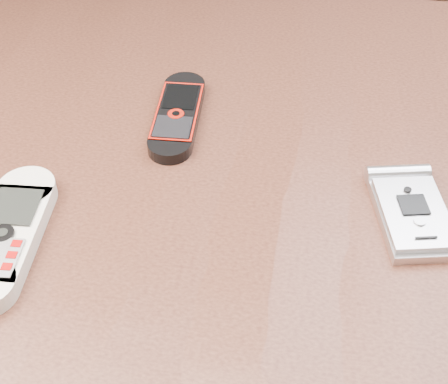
{
  "coord_description": "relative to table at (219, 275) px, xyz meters",
  "views": [
    {
      "loc": [
        0.06,
        -0.38,
        1.13
      ],
      "look_at": [
        0.01,
        0.0,
        0.76
      ],
      "focal_mm": 50.0,
      "sensor_mm": 36.0,
      "label": 1
    }
  ],
  "objects": [
    {
      "name": "nokia_black_red",
      "position": [
        -0.06,
        0.1,
        0.11
      ],
      "size": [
        0.05,
        0.14,
        0.01
      ],
      "primitive_type": "cube",
      "rotation": [
        0.0,
        0.0,
        0.05
      ],
      "color": "black",
      "rests_on": "table"
    },
    {
      "name": "motorola_razr",
      "position": [
        0.16,
        0.0,
        0.11
      ],
      "size": [
        0.08,
        0.12,
        0.02
      ],
      "primitive_type": "cube",
      "rotation": [
        0.0,
        0.0,
        0.21
      ],
      "color": "silver",
      "rests_on": "table"
    },
    {
      "name": "nokia_white",
      "position": [
        -0.16,
        -0.07,
        0.11
      ],
      "size": [
        0.06,
        0.15,
        0.02
      ],
      "primitive_type": "cube",
      "rotation": [
        0.0,
        0.0,
        0.07
      ],
      "color": "silver",
      "rests_on": "table"
    },
    {
      "name": "table",
      "position": [
        0.0,
        0.0,
        0.0
      ],
      "size": [
        1.2,
        0.8,
        0.75
      ],
      "color": "black",
      "rests_on": "ground"
    }
  ]
}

